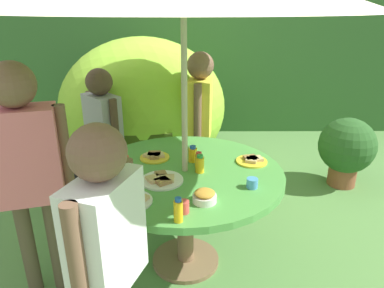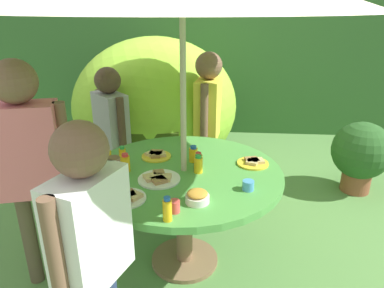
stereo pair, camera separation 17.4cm
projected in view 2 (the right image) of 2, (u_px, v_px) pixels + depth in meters
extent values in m
cube|color=#548442|center=(185.00, 262.00, 2.53)|extent=(10.00, 10.00, 0.02)
cube|color=#33602D|center=(205.00, 56.00, 5.05)|extent=(9.00, 0.70, 2.04)
cylinder|color=brown|center=(185.00, 259.00, 2.52)|extent=(0.47, 0.47, 0.03)
cylinder|color=brown|center=(184.00, 220.00, 2.40)|extent=(0.11, 0.11, 0.68)
cylinder|color=#519E47|center=(184.00, 173.00, 2.27)|extent=(1.26, 1.26, 0.04)
cylinder|color=#B7AD8C|center=(183.00, 128.00, 2.16)|extent=(0.04, 0.04, 2.01)
cylinder|color=#93704C|center=(133.00, 177.00, 3.28)|extent=(0.04, 0.04, 0.42)
cylinder|color=#93704C|center=(176.00, 172.00, 3.40)|extent=(0.04, 0.04, 0.42)
cylinder|color=#93704C|center=(127.00, 161.00, 3.63)|extent=(0.04, 0.04, 0.42)
cylinder|color=#93704C|center=(167.00, 156.00, 3.75)|extent=(0.04, 0.04, 0.42)
cube|color=#93704C|center=(150.00, 145.00, 3.43)|extent=(0.59, 0.57, 0.04)
cube|color=#93704C|center=(145.00, 115.00, 3.51)|extent=(0.44, 0.20, 0.46)
cube|color=#93704C|center=(127.00, 126.00, 3.29)|extent=(0.19, 0.41, 0.03)
cube|color=#93704C|center=(170.00, 122.00, 3.41)|extent=(0.19, 0.41, 0.03)
ellipsoid|color=#8CC633|center=(156.00, 105.00, 3.79)|extent=(1.93, 2.05, 1.41)
cylinder|color=black|center=(158.00, 164.00, 4.04)|extent=(2.11, 2.11, 0.01)
cube|color=#314511|center=(152.00, 168.00, 3.06)|extent=(0.48, 0.09, 0.64)
cylinder|color=brown|center=(355.00, 181.00, 3.45)|extent=(0.27, 0.27, 0.19)
sphere|color=#285623|center=(361.00, 150.00, 3.33)|extent=(0.54, 0.54, 0.54)
cylinder|color=navy|center=(208.00, 163.00, 3.35)|extent=(0.08, 0.08, 0.61)
cylinder|color=navy|center=(206.00, 170.00, 3.22)|extent=(0.08, 0.08, 0.61)
cube|color=yellow|center=(208.00, 108.00, 3.08)|extent=(0.24, 0.37, 0.51)
cylinder|color=brown|center=(211.00, 100.00, 3.25)|extent=(0.07, 0.07, 0.46)
cylinder|color=brown|center=(204.00, 112.00, 2.89)|extent=(0.07, 0.07, 0.46)
sphere|color=brown|center=(209.00, 66.00, 2.94)|extent=(0.23, 0.23, 0.23)
cylinder|color=#3F3F47|center=(112.00, 174.00, 3.19)|extent=(0.08, 0.08, 0.56)
cylinder|color=#3F3F47|center=(120.00, 179.00, 3.09)|extent=(0.08, 0.08, 0.56)
cube|color=#99999E|center=(111.00, 121.00, 2.95)|extent=(0.35, 0.36, 0.47)
cylinder|color=#4C3828|center=(101.00, 114.00, 3.07)|extent=(0.06, 0.06, 0.43)
cylinder|color=#4C3828|center=(122.00, 124.00, 2.81)|extent=(0.06, 0.06, 0.43)
sphere|color=#4C3828|center=(108.00, 80.00, 2.83)|extent=(0.21, 0.21, 0.21)
cylinder|color=brown|center=(30.00, 239.00, 2.24)|extent=(0.09, 0.09, 0.65)
cylinder|color=brown|center=(56.00, 236.00, 2.27)|extent=(0.09, 0.09, 0.65)
cube|color=#EA727F|center=(27.00, 150.00, 2.03)|extent=(0.42, 0.30, 0.55)
cylinder|color=brown|center=(64.00, 143.00, 2.06)|extent=(0.07, 0.07, 0.49)
sphere|color=brown|center=(14.00, 82.00, 1.89)|extent=(0.25, 0.25, 0.25)
cube|color=white|center=(90.00, 230.00, 1.46)|extent=(0.29, 0.38, 0.50)
cylinder|color=brown|center=(55.00, 252.00, 1.29)|extent=(0.06, 0.06, 0.45)
cylinder|color=brown|center=(117.00, 203.00, 1.61)|extent=(0.06, 0.06, 0.45)
sphere|color=brown|center=(80.00, 149.00, 1.33)|extent=(0.22, 0.22, 0.22)
cylinder|color=white|center=(197.00, 199.00, 1.89)|extent=(0.13, 0.13, 0.04)
ellipsoid|color=gold|center=(197.00, 193.00, 1.88)|extent=(0.11, 0.11, 0.03)
cylinder|color=yellow|center=(156.00, 156.00, 2.46)|extent=(0.20, 0.20, 0.01)
cube|color=tan|center=(160.00, 154.00, 2.45)|extent=(0.09, 0.09, 0.02)
cube|color=#9E7547|center=(156.00, 153.00, 2.47)|extent=(0.09, 0.09, 0.02)
cube|color=tan|center=(151.00, 154.00, 2.46)|extent=(0.09, 0.09, 0.02)
cube|color=#9E7547|center=(156.00, 155.00, 2.43)|extent=(0.07, 0.07, 0.02)
cylinder|color=white|center=(159.00, 179.00, 2.14)|extent=(0.26, 0.26, 0.01)
cube|color=tan|center=(164.00, 178.00, 2.12)|extent=(0.08, 0.08, 0.02)
cube|color=#9E7547|center=(159.00, 173.00, 2.18)|extent=(0.08, 0.08, 0.02)
cube|color=tan|center=(151.00, 177.00, 2.12)|extent=(0.11, 0.11, 0.02)
cube|color=#9E7547|center=(159.00, 180.00, 2.09)|extent=(0.11, 0.11, 0.02)
cylinder|color=yellow|center=(253.00, 163.00, 2.35)|extent=(0.21, 0.21, 0.01)
cube|color=tan|center=(258.00, 161.00, 2.35)|extent=(0.09, 0.09, 0.02)
cube|color=#9E7547|center=(252.00, 160.00, 2.36)|extent=(0.10, 0.10, 0.02)
cube|color=tan|center=(252.00, 162.00, 2.33)|extent=(0.09, 0.09, 0.02)
cylinder|color=white|center=(125.00, 198.00, 1.92)|extent=(0.23, 0.23, 0.01)
cube|color=tan|center=(134.00, 196.00, 1.92)|extent=(0.11, 0.11, 0.02)
cube|color=#9E7547|center=(127.00, 194.00, 1.93)|extent=(0.12, 0.12, 0.02)
cube|color=tan|center=(118.00, 197.00, 1.91)|extent=(0.12, 0.12, 0.02)
cube|color=#9E7547|center=(122.00, 201.00, 1.87)|extent=(0.10, 0.10, 0.02)
cylinder|color=yellow|center=(167.00, 210.00, 1.72)|extent=(0.05, 0.05, 0.11)
cylinder|color=blue|center=(167.00, 199.00, 1.69)|extent=(0.03, 0.03, 0.02)
cylinder|color=yellow|center=(123.00, 156.00, 2.33)|extent=(0.05, 0.05, 0.11)
cylinder|color=green|center=(122.00, 148.00, 2.31)|extent=(0.03, 0.03, 0.02)
cylinder|color=yellow|center=(193.00, 155.00, 2.37)|extent=(0.06, 0.06, 0.10)
cylinder|color=blue|center=(193.00, 147.00, 2.35)|extent=(0.04, 0.04, 0.02)
cylinder|color=yellow|center=(198.00, 165.00, 2.22)|extent=(0.06, 0.06, 0.10)
cylinder|color=green|center=(198.00, 156.00, 2.19)|extent=(0.04, 0.04, 0.02)
cylinder|color=yellow|center=(108.00, 159.00, 2.29)|extent=(0.05, 0.05, 0.11)
cylinder|color=blue|center=(107.00, 150.00, 2.26)|extent=(0.04, 0.04, 0.02)
cylinder|color=yellow|center=(126.00, 164.00, 2.23)|extent=(0.06, 0.06, 0.10)
cylinder|color=red|center=(125.00, 155.00, 2.21)|extent=(0.04, 0.04, 0.02)
cylinder|color=yellow|center=(198.00, 161.00, 2.29)|extent=(0.05, 0.05, 0.09)
cylinder|color=red|center=(198.00, 154.00, 2.27)|extent=(0.04, 0.04, 0.02)
cylinder|color=#4C99D8|center=(248.00, 185.00, 2.01)|extent=(0.07, 0.07, 0.06)
cylinder|color=#E04C47|center=(174.00, 206.00, 1.80)|extent=(0.06, 0.06, 0.07)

